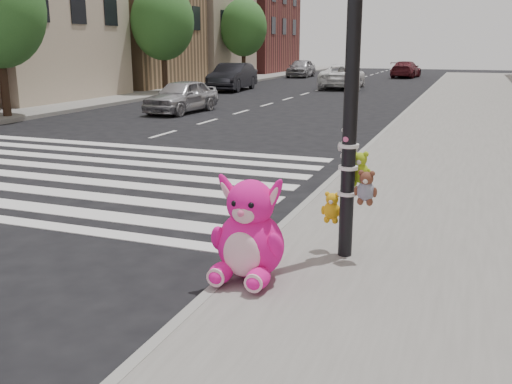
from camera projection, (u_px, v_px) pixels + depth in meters
The scene contains 17 objects.
ground at pixel (64, 293), 6.00m from camera, with size 120.00×120.00×0.00m, color black.
sidewalk_far at pixel (106, 95), 28.71m from camera, with size 6.00×80.00×0.14m, color slate.
curb_edge at pixel (372, 144), 14.50m from camera, with size 0.12×80.00×0.15m, color gray.
crosswalk at pixel (52, 166), 12.24m from camera, with size 11.00×6.00×0.01m, color silver, non-canonical shape.
bld_far_c at pixel (132, 19), 33.84m from camera, with size 6.00×8.00×8.00m, color #9A7752.
bld_far_d at pixel (199, 10), 41.74m from camera, with size 6.00×8.00×10.00m, color gray.
bld_far_e at pixel (253, 22), 51.82m from camera, with size 6.00×10.00×9.00m, color brown.
signal_pole at pixel (352, 117), 6.31m from camera, with size 0.68×0.50×4.00m.
tree_far_b at pixel (163, 22), 28.83m from camera, with size 3.20×3.20×5.44m.
tree_far_c at pixel (244, 28), 38.80m from camera, with size 3.20×3.20×5.44m.
pink_bunny at pixel (249, 237), 5.92m from camera, with size 0.79×0.81×1.13m.
red_teddy at pixel (265, 254), 6.46m from camera, with size 0.13×0.09×0.19m, color #A32910, non-canonical shape.
car_silver_far at pixel (182, 96), 21.74m from camera, with size 1.48×3.69×1.26m, color #AFAFB4.
car_dark_far at pixel (232, 77), 32.22m from camera, with size 1.61×4.63×1.52m, color black.
car_white_near at pixel (343, 76), 33.78m from camera, with size 2.36×5.11×1.42m, color white.
car_maroon_near at pixel (406, 69), 44.87m from camera, with size 1.79×4.40×1.28m, color #5B1A22.
car_silver_deep at pixel (301, 68), 45.51m from camera, with size 1.69×4.20×1.43m, color #A6A5AA.
Camera 1 is at (3.85, -4.46, 2.54)m, focal length 40.00 mm.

